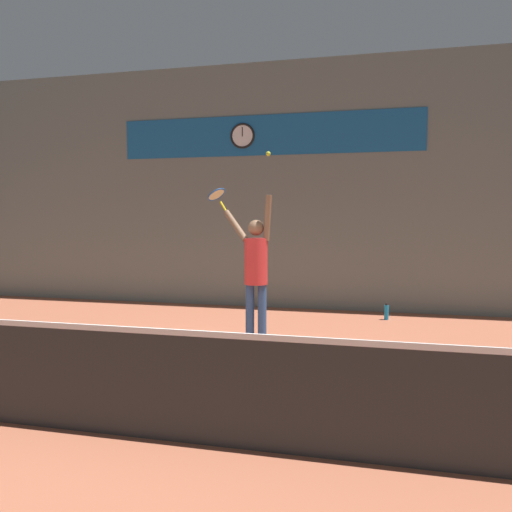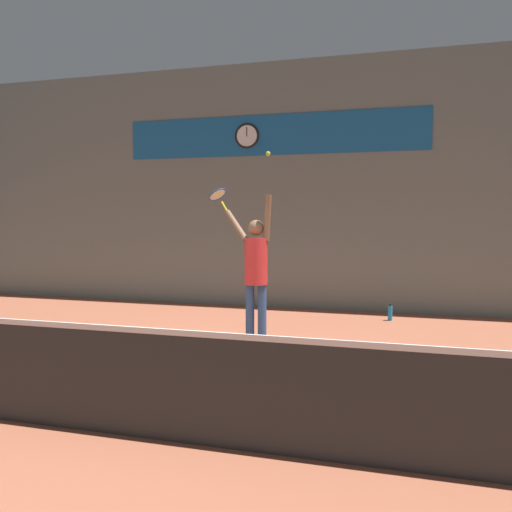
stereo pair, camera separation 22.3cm
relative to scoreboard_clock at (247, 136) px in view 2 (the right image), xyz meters
The scene contains 9 objects.
ground_plane 6.02m from the scoreboard_clock, 84.11° to the right, with size 18.00×18.00×0.00m, color #9E563D.
back_wall 1.15m from the scoreboard_clock, ahead, with size 18.00×0.10×5.00m.
sponsor_banner 0.50m from the scoreboard_clock, ahead, with size 6.21×0.02×0.81m.
scoreboard_clock is the anchor object (origin of this frame).
court_net 6.98m from the scoreboard_clock, 85.44° to the right, with size 8.54×0.07×1.06m.
tennis_player 3.85m from the scoreboard_clock, 71.32° to the right, with size 0.87×0.55×2.20m.
tennis_racket 2.80m from the scoreboard_clock, 84.41° to the right, with size 0.39×0.39×0.39m.
tennis_ball 3.22m from the scoreboard_clock, 68.16° to the right, with size 0.07×0.07×0.07m.
water_bottle 4.53m from the scoreboard_clock, 13.94° to the right, with size 0.08×0.08×0.30m.
Camera 2 is at (2.41, -5.13, 1.88)m, focal length 35.00 mm.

